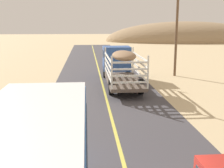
% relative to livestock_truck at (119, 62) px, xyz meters
% --- Properties ---
extents(livestock_truck, '(2.53, 9.70, 3.02)m').
position_rel_livestock_truck_xyz_m(livestock_truck, '(0.00, 0.00, 0.00)').
color(livestock_truck, '#3359A5').
rests_on(livestock_truck, road_surface).
extents(power_pole_mid, '(2.20, 0.24, 8.87)m').
position_rel_livestock_truck_xyz_m(power_pole_mid, '(5.75, 2.51, 2.94)').
color(power_pole_mid, brown).
rests_on(power_pole_mid, ground).
extents(distant_hill, '(44.87, 24.97, 10.54)m').
position_rel_livestock_truck_xyz_m(distant_hill, '(24.89, 54.62, -1.79)').
color(distant_hill, '#997C5A').
rests_on(distant_hill, ground).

